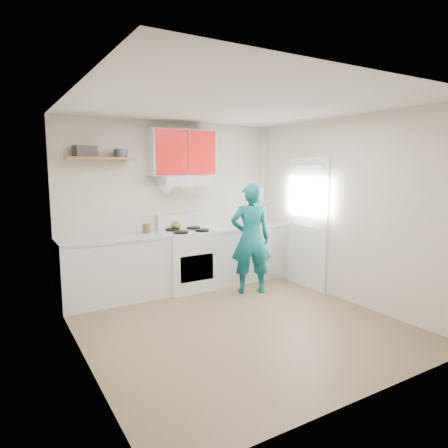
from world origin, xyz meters
TOP-DOWN VIEW (x-y plane):
  - floor at (0.00, 0.00)m, footprint 3.80×3.80m
  - ceiling at (0.00, 0.00)m, footprint 3.60×3.80m
  - back_wall at (0.00, 1.90)m, footprint 3.60×0.04m
  - front_wall at (0.00, -1.90)m, footprint 3.60×0.04m
  - left_wall at (-1.80, 0.00)m, footprint 0.04×3.80m
  - right_wall at (1.80, 0.00)m, footprint 0.04×3.80m
  - door at (1.78, 0.70)m, footprint 0.05×0.85m
  - door_glass at (1.75, 0.70)m, footprint 0.01×0.55m
  - counter_left at (-1.04, 1.60)m, footprint 1.52×0.60m
  - counter_right at (1.14, 1.60)m, footprint 1.32×0.60m
  - stove at (0.10, 1.57)m, footprint 0.76×0.65m
  - range_hood at (0.10, 1.68)m, footprint 0.76×0.44m
  - upper_cabinets at (0.10, 1.73)m, footprint 1.02×0.33m
  - shelf at (-1.15, 1.75)m, footprint 0.90×0.30m
  - books at (-1.34, 1.74)m, footprint 0.31×0.25m
  - tin at (-0.86, 1.73)m, footprint 0.19×0.19m
  - kettle at (0.01, 1.80)m, footprint 0.19×0.19m
  - crock at (-0.52, 1.69)m, footprint 0.16×0.16m
  - cutting_board at (0.89, 1.49)m, footprint 0.35×0.26m
  - silicone_mat at (1.60, 1.63)m, footprint 0.38×0.34m
  - person at (0.84, 0.91)m, footprint 0.72×0.62m

SIDE VIEW (x-z plane):
  - floor at x=0.00m, z-range 0.00..0.00m
  - counter_left at x=-1.04m, z-range 0.00..0.90m
  - counter_right at x=1.14m, z-range 0.00..0.90m
  - stove at x=0.10m, z-range 0.00..0.92m
  - person at x=0.84m, z-range 0.00..1.67m
  - silicone_mat at x=1.60m, z-range 0.90..0.91m
  - cutting_board at x=0.89m, z-range 0.90..0.92m
  - crock at x=-0.52m, z-range 0.90..1.06m
  - kettle at x=0.01m, z-range 0.92..1.06m
  - door at x=1.78m, z-range 0.00..2.05m
  - back_wall at x=0.00m, z-range 0.00..2.60m
  - front_wall at x=0.00m, z-range 0.00..2.60m
  - left_wall at x=-1.80m, z-range 0.00..2.60m
  - right_wall at x=1.80m, z-range 0.00..2.60m
  - door_glass at x=1.75m, z-range 0.98..1.92m
  - range_hood at x=0.10m, z-range 1.62..1.77m
  - shelf at x=-1.15m, z-range 2.00..2.04m
  - tin at x=-0.86m, z-range 2.04..2.15m
  - books at x=-1.34m, z-range 2.04..2.19m
  - upper_cabinets at x=0.10m, z-range 1.77..2.47m
  - ceiling at x=0.00m, z-range 2.58..2.62m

